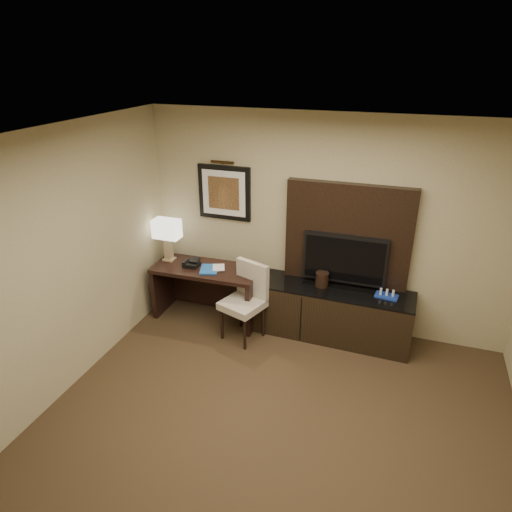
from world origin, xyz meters
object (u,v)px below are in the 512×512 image
at_px(tv, 345,259).
at_px(desk_phone, 192,263).
at_px(desk, 207,293).
at_px(table_lamp, 168,240).
at_px(credenza, 331,312).
at_px(desk_chair, 242,304).
at_px(minibar_tray, 387,293).
at_px(ice_bucket, 322,279).

relative_size(tv, desk_phone, 5.29).
height_order(desk, table_lamp, table_lamp).
height_order(credenza, table_lamp, table_lamp).
distance_m(desk_chair, minibar_tray, 1.72).
xyz_separation_m(desk_chair, desk_phone, (-0.80, 0.27, 0.31)).
relative_size(desk, desk_chair, 1.45).
bearing_deg(desk_phone, tv, 6.09).
relative_size(credenza, desk_phone, 10.26).
bearing_deg(minibar_tray, ice_bucket, 178.17).
bearing_deg(desk_chair, ice_bucket, 44.72).
height_order(tv, minibar_tray, tv).
height_order(desk, tv, tv).
bearing_deg(minibar_tray, desk_chair, -166.46).
bearing_deg(table_lamp, desk_phone, -12.80).
bearing_deg(credenza, desk, -175.09).
bearing_deg(credenza, desk_phone, -174.72).
bearing_deg(desk_chair, tv, 44.63).
xyz_separation_m(credenza, desk_chair, (-1.03, -0.40, 0.14)).
bearing_deg(table_lamp, desk_chair, -16.87).
bearing_deg(table_lamp, desk, -6.15).
bearing_deg(tv, minibar_tray, -14.21).
relative_size(tv, table_lamp, 1.77).
bearing_deg(ice_bucket, desk_chair, -154.30).
xyz_separation_m(tv, minibar_tray, (0.54, -0.14, -0.30)).
height_order(desk_chair, desk_phone, desk_chair).
relative_size(desk_chair, table_lamp, 1.69).
relative_size(desk_phone, ice_bucket, 1.05).
bearing_deg(desk_phone, credenza, 2.14).
xyz_separation_m(credenza, table_lamp, (-2.21, -0.04, 0.69)).
bearing_deg(desk, desk_phone, -174.60).
bearing_deg(tv, ice_bucket, -154.72).
distance_m(desk_chair, desk_phone, 0.90).
height_order(desk_phone, minibar_tray, desk_phone).
distance_m(desk_chair, ice_bucket, 1.02).
xyz_separation_m(table_lamp, ice_bucket, (2.06, 0.07, -0.27)).
bearing_deg(minibar_tray, desk, -177.39).
xyz_separation_m(desk_chair, table_lamp, (-1.18, 0.36, 0.55)).
xyz_separation_m(desk_phone, ice_bucket, (1.69, 0.15, -0.03)).
height_order(tv, ice_bucket, tv).
bearing_deg(desk_phone, minibar_tray, 1.23).
height_order(tv, desk_chair, tv).
bearing_deg(minibar_tray, table_lamp, -179.15).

